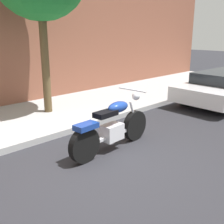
{
  "coord_description": "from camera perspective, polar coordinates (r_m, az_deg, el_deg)",
  "views": [
    {
      "loc": [
        -3.15,
        -3.33,
        2.3
      ],
      "look_at": [
        0.47,
        0.33,
        0.79
      ],
      "focal_mm": 44.44,
      "sensor_mm": 36.0,
      "label": 1
    }
  ],
  "objects": [
    {
      "name": "motorcycle",
      "position": [
        5.47,
        -0.05,
        -3.29
      ],
      "size": [
        2.13,
        0.7,
        1.15
      ],
      "color": "black",
      "rests_on": "ground"
    },
    {
      "name": "sidewalk",
      "position": [
        7.54,
        -17.89,
        -1.69
      ],
      "size": [
        21.82,
        3.05,
        0.14
      ],
      "primitive_type": "cube",
      "color": "#A7A7A7",
      "rests_on": "ground"
    },
    {
      "name": "ground_plane",
      "position": [
        5.13,
        -1.16,
        -10.31
      ],
      "size": [
        60.0,
        60.0,
        0.0
      ],
      "primitive_type": "plane",
      "color": "#28282D"
    }
  ]
}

